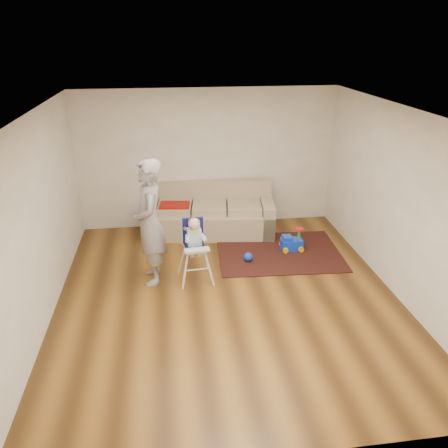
{
  "coord_description": "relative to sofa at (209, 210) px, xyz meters",
  "views": [
    {
      "loc": [
        -0.8,
        -5.5,
        3.63
      ],
      "look_at": [
        0.0,
        0.4,
        1.0
      ],
      "focal_mm": 35.0,
      "sensor_mm": 36.0,
      "label": 1
    }
  ],
  "objects": [
    {
      "name": "area_rug",
      "position": [
        1.13,
        -1.05,
        -0.47
      ],
      "size": [
        2.24,
        1.73,
        0.02
      ],
      "primitive_type": "cube",
      "rotation": [
        0.0,
        0.0,
        -0.06
      ],
      "color": "black",
      "rests_on": "ground"
    },
    {
      "name": "sofa",
      "position": [
        0.0,
        0.0,
        0.0
      ],
      "size": [
        2.56,
        1.3,
        0.95
      ],
      "rotation": [
        0.0,
        0.0,
        -0.12
      ],
      "color": "tan",
      "rests_on": "ground"
    },
    {
      "name": "room_envelope",
      "position": [
        0.03,
        -1.77,
        1.4
      ],
      "size": [
        5.04,
        5.52,
        2.72
      ],
      "color": "beige",
      "rests_on": "ground"
    },
    {
      "name": "adult",
      "position": [
        -1.08,
        -1.68,
        0.51
      ],
      "size": [
        0.52,
        0.75,
        1.97
      ],
      "primitive_type": "imported",
      "rotation": [
        0.0,
        0.0,
        -1.5
      ],
      "color": "gray",
      "rests_on": "ground"
    },
    {
      "name": "ground",
      "position": [
        0.03,
        -2.3,
        -0.47
      ],
      "size": [
        5.5,
        5.5,
        0.0
      ],
      "primitive_type": "plane",
      "color": "#482C11",
      "rests_on": "ground"
    },
    {
      "name": "side_table",
      "position": [
        -0.69,
        0.15,
        -0.25
      ],
      "size": [
        0.46,
        0.46,
        0.46
      ],
      "primitive_type": null,
      "color": "black",
      "rests_on": "ground"
    },
    {
      "name": "toy_ball",
      "position": [
        0.52,
        -1.31,
        -0.38
      ],
      "size": [
        0.15,
        0.15,
        0.15
      ],
      "primitive_type": "sphere",
      "color": "blue",
      "rests_on": "area_rug"
    },
    {
      "name": "high_chair",
      "position": [
        -0.41,
        -1.76,
        0.04
      ],
      "size": [
        0.53,
        0.53,
        1.07
      ],
      "rotation": [
        0.0,
        0.0,
        0.08
      ],
      "color": "silver",
      "rests_on": "ground"
    },
    {
      "name": "ride_on_toy",
      "position": [
        1.38,
        -0.98,
        -0.25
      ],
      "size": [
        0.38,
        0.27,
        0.41
      ],
      "primitive_type": null,
      "rotation": [
        0.0,
        0.0,
        0.01
      ],
      "color": "blue",
      "rests_on": "area_rug"
    }
  ]
}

